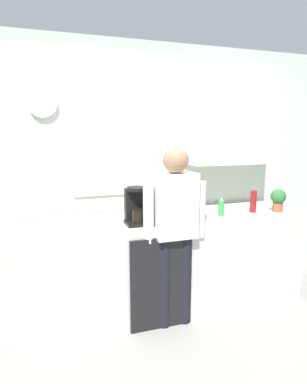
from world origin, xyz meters
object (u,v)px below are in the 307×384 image
at_px(coffee_maker, 136,207).
at_px(cup_white_mug, 172,217).
at_px(bottle_red_vinegar, 253,201).
at_px(dish_soap, 221,208).
at_px(person_at_sink, 175,223).
at_px(bottle_dark_sauce, 196,200).
at_px(bottle_green_wine, 196,200).
at_px(potted_plant, 278,199).

bearing_deg(coffee_maker, cup_white_mug, -12.87).
bearing_deg(cup_white_mug, bottle_red_vinegar, 6.75).
relative_size(bottle_red_vinegar, dish_soap, 1.22).
bearing_deg(person_at_sink, coffee_maker, 145.45).
bearing_deg(person_at_sink, cup_white_mug, 78.10).
distance_m(coffee_maker, person_at_sink, 0.36).
height_order(bottle_dark_sauce, person_at_sink, person_at_sink).
xyz_separation_m(bottle_red_vinegar, person_at_sink, (-0.92, -0.19, -0.09)).
relative_size(coffee_maker, person_at_sink, 0.21).
relative_size(bottle_red_vinegar, person_at_sink, 0.14).
xyz_separation_m(bottle_green_wine, potted_plant, (0.85, -0.12, -0.02)).
distance_m(coffee_maker, bottle_dark_sauce, 0.83).
bearing_deg(dish_soap, bottle_red_vinegar, 2.90).
bearing_deg(bottle_green_wine, bottle_red_vinegar, -6.11).
relative_size(coffee_maker, cup_white_mug, 3.47).
height_order(coffee_maker, person_at_sink, person_at_sink).
bearing_deg(bottle_dark_sauce, dish_soap, -72.25).
bearing_deg(dish_soap, bottle_green_wine, 159.68).
relative_size(cup_white_mug, person_at_sink, 0.06).
xyz_separation_m(cup_white_mug, potted_plant, (1.17, 0.05, 0.08)).
xyz_separation_m(bottle_dark_sauce, dish_soap, (0.11, -0.34, -0.01)).
xyz_separation_m(bottle_dark_sauce, bottle_red_vinegar, (0.48, -0.32, 0.02)).
relative_size(cup_white_mug, dish_soap, 0.53).
bearing_deg(bottle_dark_sauce, cup_white_mug, -135.44).
relative_size(potted_plant, person_at_sink, 0.14).
bearing_deg(dish_soap, bottle_dark_sauce, 107.75).
xyz_separation_m(bottle_dark_sauce, person_at_sink, (-0.44, -0.51, -0.07)).
height_order(bottle_red_vinegar, dish_soap, bottle_red_vinegar).
height_order(cup_white_mug, dish_soap, dish_soap).
height_order(coffee_maker, bottle_dark_sauce, coffee_maker).
distance_m(bottle_red_vinegar, person_at_sink, 0.94).
bearing_deg(person_at_sink, bottle_dark_sauce, 40.91).
bearing_deg(bottle_dark_sauce, bottle_green_wine, -114.40).
bearing_deg(dish_soap, coffee_maker, -178.75).
distance_m(bottle_dark_sauce, bottle_green_wine, 0.29).
bearing_deg(bottle_green_wine, bottle_dark_sauce, 65.60).
relative_size(bottle_dark_sauce, bottle_green_wine, 0.60).
relative_size(coffee_maker, bottle_green_wine, 1.10).
height_order(bottle_dark_sauce, bottle_red_vinegar, bottle_red_vinegar).
height_order(bottle_green_wine, potted_plant, bottle_green_wine).
height_order(coffee_maker, potted_plant, coffee_maker).
bearing_deg(bottle_dark_sauce, bottle_red_vinegar, -33.49).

